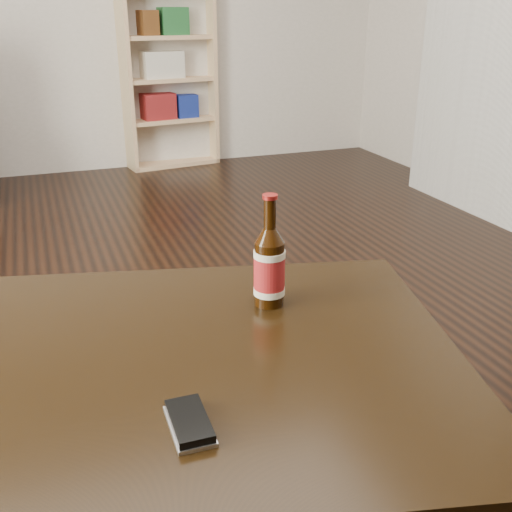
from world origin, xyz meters
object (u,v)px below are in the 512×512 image
object	(u,v)px
bookshelf	(165,75)
phone	(189,423)
beer_bottle	(269,267)
coffee_table	(88,394)

from	to	relation	value
bookshelf	phone	distance (m)	3.88
beer_bottle	phone	size ratio (longest dim) A/B	2.12
bookshelf	coffee_table	distance (m)	3.68
coffee_table	beer_bottle	size ratio (longest dim) A/B	6.29
bookshelf	beer_bottle	bearing A→B (deg)	-106.88
bookshelf	coffee_table	xyz separation A→B (m)	(-0.94, -3.55, -0.21)
bookshelf	phone	bearing A→B (deg)	-109.96
coffee_table	phone	world-z (taller)	phone
bookshelf	phone	xyz separation A→B (m)	(-0.80, -3.80, -0.13)
coffee_table	phone	bearing A→B (deg)	-61.66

